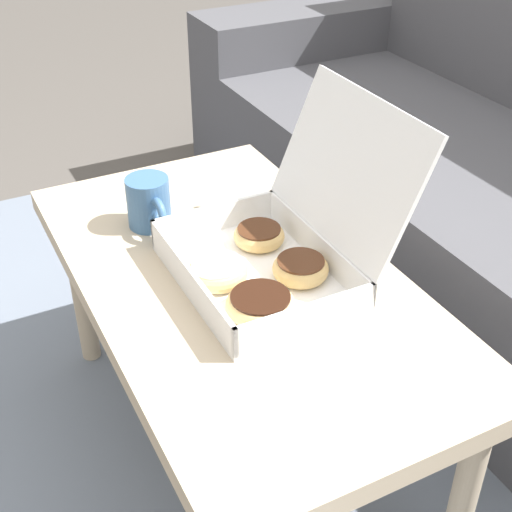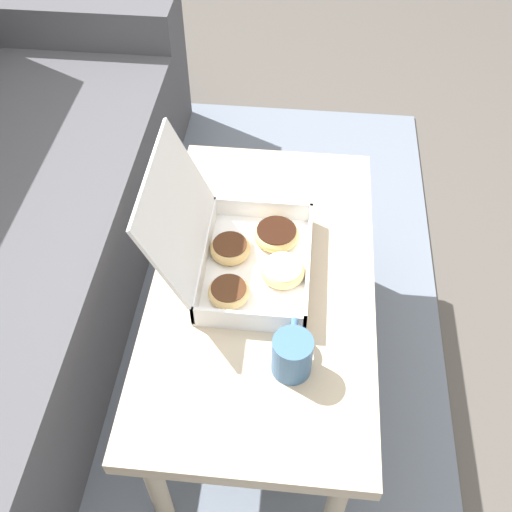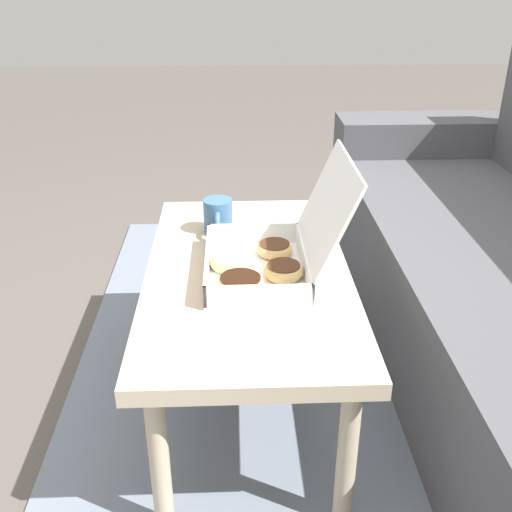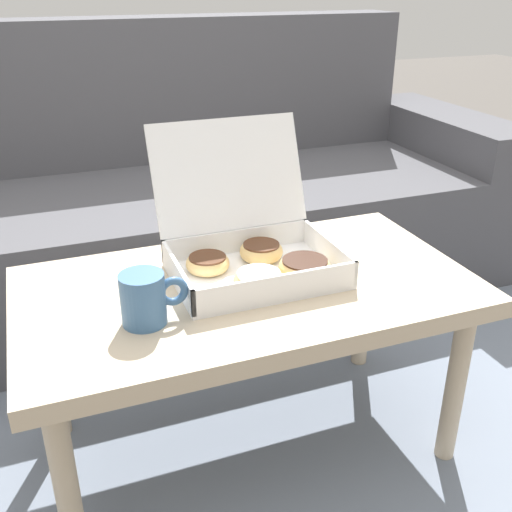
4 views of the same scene
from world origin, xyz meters
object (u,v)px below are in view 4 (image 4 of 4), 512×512
Objects in this scene: couch at (160,208)px; coffee_table at (248,304)px; coffee_mug at (145,298)px; pastry_box at (254,249)px.

coffee_table is at bearing -90.00° from couch.
coffee_table is (0.00, -0.89, 0.09)m from couch.
coffee_mug is at bearing -161.01° from coffee_table.
coffee_mug is (-0.23, -0.08, 0.10)m from coffee_table.
couch is 1.01m from coffee_mug.
pastry_box reaches higher than coffee_table.
coffee_mug is at bearing -103.41° from couch.
coffee_mug is (-0.23, -0.97, 0.19)m from couch.
couch is 2.60× the size of coffee_table.
pastry_box is at bearing -87.69° from couch.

